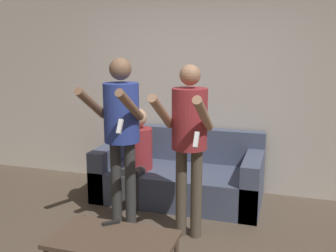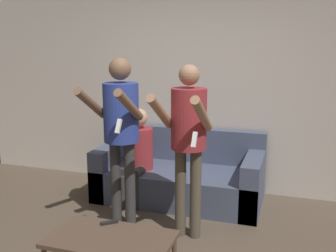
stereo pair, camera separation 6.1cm
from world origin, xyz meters
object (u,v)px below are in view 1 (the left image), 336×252
person_standing_left (121,123)px  remote_on_table (111,223)px  person_seated (137,151)px  person_standing_right (189,132)px  couch (180,177)px  coffee_table (113,242)px

person_standing_left → remote_on_table: person_standing_left is taller
remote_on_table → person_seated: bearing=103.0°
person_seated → remote_on_table: (0.32, -1.41, -0.22)m
person_standing_right → person_seated: person_standing_right is taller
couch → coffee_table: bearing=-90.9°
remote_on_table → couch: bearing=85.0°
person_standing_left → remote_on_table: size_ratio=12.75×
couch → person_standing_left: size_ratio=1.13×
person_standing_left → remote_on_table: bearing=-73.9°
person_seated → coffee_table: (0.44, -1.62, -0.27)m
person_standing_right → remote_on_table: 1.09m
coffee_table → remote_on_table: remote_on_table is taller
person_standing_right → person_seated: bearing=139.0°
person_standing_left → person_seated: 0.87m
coffee_table → remote_on_table: size_ratio=7.18×
person_seated → remote_on_table: bearing=-77.0°
person_standing_right → person_seated: size_ratio=1.50×
couch → person_standing_right: person_standing_right is taller
couch → remote_on_table: size_ratio=14.42×
person_standing_left → person_seated: person_standing_left is taller
couch → coffee_table: size_ratio=2.01×
person_seated → coffee_table: size_ratio=1.15×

